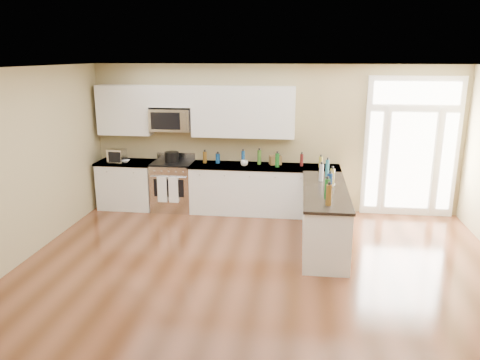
% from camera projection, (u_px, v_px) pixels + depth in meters
% --- Properties ---
extents(ground, '(8.00, 8.00, 0.00)m').
position_uv_depth(ground, '(251.00, 315.00, 5.51)').
color(ground, '#532D17').
extents(room_shell, '(8.00, 8.00, 8.00)m').
position_uv_depth(room_shell, '(252.00, 174.00, 5.07)').
color(room_shell, tan).
rests_on(room_shell, ground).
extents(back_cabinet_left, '(1.10, 0.66, 0.94)m').
position_uv_depth(back_cabinet_left, '(127.00, 186.00, 9.29)').
color(back_cabinet_left, white).
rests_on(back_cabinet_left, ground).
extents(back_cabinet_right, '(2.85, 0.66, 0.94)m').
position_uv_depth(back_cabinet_right, '(264.00, 191.00, 8.95)').
color(back_cabinet_right, white).
rests_on(back_cabinet_right, ground).
extents(peninsula_cabinet, '(0.69, 2.32, 0.94)m').
position_uv_depth(peninsula_cabinet, '(324.00, 219.00, 7.43)').
color(peninsula_cabinet, white).
rests_on(peninsula_cabinet, ground).
extents(upper_cabinet_left, '(1.04, 0.33, 0.95)m').
position_uv_depth(upper_cabinet_left, '(125.00, 110.00, 9.04)').
color(upper_cabinet_left, white).
rests_on(upper_cabinet_left, room_shell).
extents(upper_cabinet_right, '(1.94, 0.33, 0.95)m').
position_uv_depth(upper_cabinet_right, '(243.00, 112.00, 8.75)').
color(upper_cabinet_right, white).
rests_on(upper_cabinet_right, room_shell).
extents(upper_cabinet_short, '(0.82, 0.33, 0.40)m').
position_uv_depth(upper_cabinet_short, '(171.00, 96.00, 8.86)').
color(upper_cabinet_short, white).
rests_on(upper_cabinet_short, room_shell).
extents(microwave, '(0.78, 0.41, 0.42)m').
position_uv_depth(microwave, '(171.00, 120.00, 8.93)').
color(microwave, silver).
rests_on(microwave, room_shell).
extents(entry_door, '(1.70, 0.10, 2.60)m').
position_uv_depth(entry_door, '(411.00, 147.00, 8.64)').
color(entry_door, white).
rests_on(entry_door, ground).
extents(kitchen_range, '(0.77, 0.69, 1.08)m').
position_uv_depth(kitchen_range, '(173.00, 186.00, 9.16)').
color(kitchen_range, silver).
rests_on(kitchen_range, ground).
extents(stockpot, '(0.34, 0.34, 0.21)m').
position_uv_depth(stockpot, '(172.00, 156.00, 9.06)').
color(stockpot, black).
rests_on(stockpot, kitchen_range).
extents(toaster_oven, '(0.34, 0.28, 0.27)m').
position_uv_depth(toaster_oven, '(117.00, 156.00, 9.03)').
color(toaster_oven, silver).
rests_on(toaster_oven, back_cabinet_left).
extents(cardboard_box, '(0.25, 0.22, 0.17)m').
position_uv_depth(cardboard_box, '(275.00, 160.00, 8.88)').
color(cardboard_box, brown).
rests_on(cardboard_box, back_cabinet_right).
extents(bowl_left, '(0.20, 0.20, 0.05)m').
position_uv_depth(bowl_left, '(125.00, 161.00, 9.07)').
color(bowl_left, white).
rests_on(bowl_left, back_cabinet_left).
extents(bowl_peninsula, '(0.16, 0.16, 0.05)m').
position_uv_depth(bowl_peninsula, '(330.00, 185.00, 7.40)').
color(bowl_peninsula, white).
rests_on(bowl_peninsula, peninsula_cabinet).
extents(cup_counter, '(0.15, 0.15, 0.11)m').
position_uv_depth(cup_counter, '(244.00, 163.00, 8.76)').
color(cup_counter, white).
rests_on(cup_counter, back_cabinet_right).
extents(counter_bottles, '(2.40, 2.45, 0.30)m').
position_uv_depth(counter_bottles, '(291.00, 170.00, 7.91)').
color(counter_bottles, '#19591E').
rests_on(counter_bottles, back_cabinet_right).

